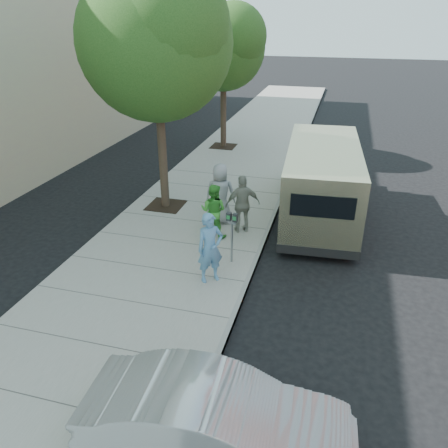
# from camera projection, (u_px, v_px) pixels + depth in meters

# --- Properties ---
(ground) EXTENTS (120.00, 120.00, 0.00)m
(ground) POSITION_uv_depth(u_px,v_px,m) (209.00, 251.00, 12.58)
(ground) COLOR black
(ground) RESTS_ON ground
(sidewalk) EXTENTS (5.00, 60.00, 0.15)m
(sidewalk) POSITION_uv_depth(u_px,v_px,m) (176.00, 244.00, 12.78)
(sidewalk) COLOR gray
(sidewalk) RESTS_ON ground
(curb_face) EXTENTS (0.12, 60.00, 0.16)m
(curb_face) POSITION_uv_depth(u_px,v_px,m) (258.00, 255.00, 12.21)
(curb_face) COLOR gray
(curb_face) RESTS_ON ground
(tree_near) EXTENTS (4.62, 4.60, 7.53)m
(tree_near) POSITION_uv_depth(u_px,v_px,m) (156.00, 37.00, 12.75)
(tree_near) COLOR black
(tree_near) RESTS_ON sidewalk
(tree_far) EXTENTS (3.92, 3.80, 6.49)m
(tree_far) POSITION_uv_depth(u_px,v_px,m) (224.00, 44.00, 19.62)
(tree_far) COLOR black
(tree_far) RESTS_ON sidewalk
(parking_meter) EXTENTS (0.31, 0.15, 1.43)m
(parking_meter) POSITION_uv_depth(u_px,v_px,m) (232.00, 227.00, 11.30)
(parking_meter) COLOR gray
(parking_meter) RESTS_ON sidewalk
(van) EXTENTS (2.58, 6.66, 2.43)m
(van) POSITION_uv_depth(u_px,v_px,m) (321.00, 181.00, 14.09)
(van) COLOR beige
(van) RESTS_ON ground
(sedan) EXTENTS (4.22, 1.66, 1.37)m
(sedan) POSITION_uv_depth(u_px,v_px,m) (217.00, 423.00, 6.52)
(sedan) COLOR #B2B6B9
(sedan) RESTS_ON ground
(person_officer) EXTENTS (0.79, 0.74, 1.81)m
(person_officer) POSITION_uv_depth(u_px,v_px,m) (210.00, 248.00, 10.57)
(person_officer) COLOR #588FBB
(person_officer) RESTS_ON sidewalk
(person_green_shirt) EXTENTS (0.86, 0.70, 1.64)m
(person_green_shirt) POSITION_uv_depth(u_px,v_px,m) (213.00, 211.00, 12.74)
(person_green_shirt) COLOR green
(person_green_shirt) RESTS_ON sidewalk
(person_gray_shirt) EXTENTS (1.05, 0.80, 1.92)m
(person_gray_shirt) POSITION_uv_depth(u_px,v_px,m) (220.00, 194.00, 13.56)
(person_gray_shirt) COLOR gray
(person_gray_shirt) RESTS_ON sidewalk
(person_striped_polo) EXTENTS (1.13, 0.86, 1.79)m
(person_striped_polo) POSITION_uv_depth(u_px,v_px,m) (243.00, 204.00, 12.99)
(person_striped_polo) COLOR gray
(person_striped_polo) RESTS_ON sidewalk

